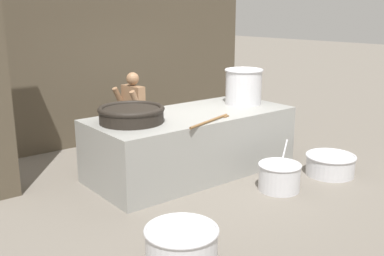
{
  "coord_description": "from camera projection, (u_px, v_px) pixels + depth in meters",
  "views": [
    {
      "loc": [
        -4.43,
        -5.55,
        2.61
      ],
      "look_at": [
        0.0,
        0.0,
        0.75
      ],
      "focal_mm": 42.0,
      "sensor_mm": 36.0,
      "label": 1
    }
  ],
  "objects": [
    {
      "name": "prep_bowl_meat",
      "position": [
        182.0,
        244.0,
        4.76
      ],
      "size": [
        0.81,
        0.81,
        0.4
      ],
      "color": "silver",
      "rests_on": "ground_plane"
    },
    {
      "name": "back_wall",
      "position": [
        110.0,
        37.0,
        8.98
      ],
      "size": [
        6.69,
        0.24,
        4.22
      ],
      "primitive_type": "cube",
      "color": "#4C4233",
      "rests_on": "ground_plane"
    },
    {
      "name": "prep_bowl_vegetables",
      "position": [
        279.0,
        176.0,
        6.7
      ],
      "size": [
        0.78,
        0.65,
        0.66
      ],
      "color": "silver",
      "rests_on": "ground_plane"
    },
    {
      "name": "stock_pot",
      "position": [
        244.0,
        86.0,
        7.94
      ],
      "size": [
        0.68,
        0.68,
        0.62
      ],
      "color": "silver",
      "rests_on": "hearth_platform"
    },
    {
      "name": "stirring_paddle",
      "position": [
        211.0,
        120.0,
        6.71
      ],
      "size": [
        0.98,
        0.36,
        0.04
      ],
      "rotation": [
        0.0,
        0.0,
        0.3
      ],
      "color": "brown",
      "rests_on": "hearth_platform"
    },
    {
      "name": "giant_wok_near",
      "position": [
        131.0,
        114.0,
        6.64
      ],
      "size": [
        0.99,
        0.99,
        0.24
      ],
      "color": "black",
      "rests_on": "hearth_platform"
    },
    {
      "name": "cook",
      "position": [
        133.0,
        114.0,
        7.83
      ],
      "size": [
        0.4,
        0.61,
        1.59
      ],
      "rotation": [
        0.0,
        0.0,
        3.27
      ],
      "color": "#8C6647",
      "rests_on": "ground_plane"
    },
    {
      "name": "prep_bowl_extra",
      "position": [
        330.0,
        164.0,
        7.33
      ],
      "size": [
        0.81,
        0.81,
        0.34
      ],
      "color": "silver",
      "rests_on": "ground_plane"
    },
    {
      "name": "ground_plane",
      "position": [
        192.0,
        171.0,
        7.53
      ],
      "size": [
        60.0,
        60.0,
        0.0
      ],
      "primitive_type": "plane",
      "color": "slate"
    },
    {
      "name": "hearth_platform",
      "position": [
        192.0,
        143.0,
        7.4
      ],
      "size": [
        3.39,
        1.5,
        1.0
      ],
      "color": "gray",
      "rests_on": "ground_plane"
    }
  ]
}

